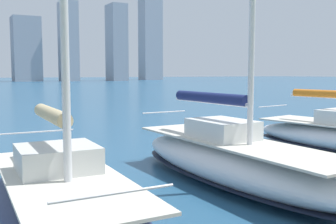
{
  "coord_description": "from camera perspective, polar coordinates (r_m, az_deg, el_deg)",
  "views": [
    {
      "loc": [
        4.07,
        2.28,
        3.17
      ],
      "look_at": [
        -0.69,
        -6.22,
        2.2
      ],
      "focal_mm": 42.0,
      "sensor_mm": 36.0,
      "label": 1
    }
  ],
  "objects": [
    {
      "name": "sailboat_navy",
      "position": [
        11.47,
        9.36,
        -6.75
      ],
      "size": [
        2.63,
        8.83,
        11.03
      ],
      "color": "white",
      "rests_on": "ground"
    },
    {
      "name": "sailboat_tan",
      "position": [
        8.64,
        -15.07,
        -11.44
      ],
      "size": [
        2.9,
        6.98,
        12.05
      ],
      "color": "navy",
      "rests_on": "ground"
    }
  ]
}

